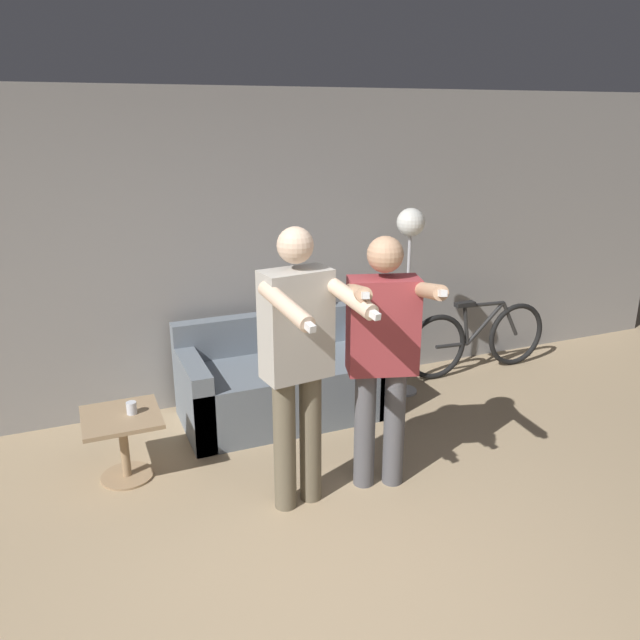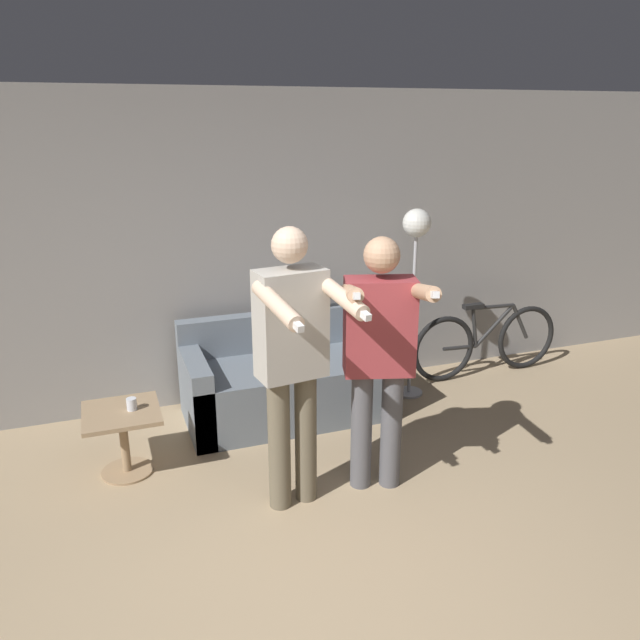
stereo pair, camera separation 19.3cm
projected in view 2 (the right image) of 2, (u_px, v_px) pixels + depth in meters
ground_plane at (336, 630)px, 3.04m from camera, size 16.00×16.00×0.00m
wall_back at (213, 253)px, 5.14m from camera, size 10.00×0.05×2.60m
couch at (287, 382)px, 5.15m from camera, size 1.66×0.82×0.80m
person_left at (293, 354)px, 3.71m from camera, size 0.54×0.71×1.79m
person_right at (379, 349)px, 3.91m from camera, size 0.63×0.76×1.70m
cat at (311, 300)px, 5.35m from camera, size 0.50×0.14×0.17m
floor_lamp at (416, 245)px, 5.19m from camera, size 0.24×0.24×1.66m
side_table at (123, 428)px, 4.27m from camera, size 0.51×0.51×0.47m
cup at (132, 404)px, 4.24m from camera, size 0.07×0.07×0.08m
bicycle at (486, 342)px, 5.92m from camera, size 1.56×0.07×0.72m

